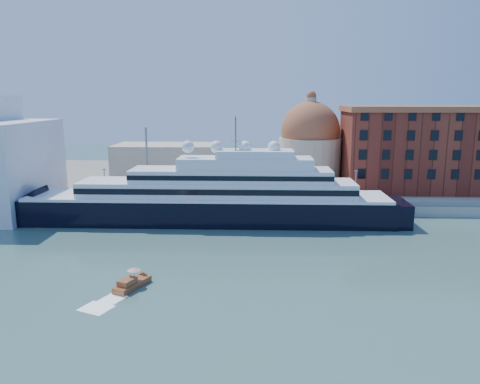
{
  "coord_description": "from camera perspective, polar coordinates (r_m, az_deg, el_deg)",
  "views": [
    {
      "loc": [
        6.71,
        -78.56,
        27.54
      ],
      "look_at": [
        3.13,
        18.0,
        7.94
      ],
      "focal_mm": 35.0,
      "sensor_mm": 36.0,
      "label": 1
    }
  ],
  "objects": [
    {
      "name": "quay",
      "position": [
        115.78,
        -1.25,
        -1.66
      ],
      "size": [
        180.0,
        10.0,
        2.5
      ],
      "primitive_type": "cube",
      "color": "gray",
      "rests_on": "ground"
    },
    {
      "name": "ground",
      "position": [
        83.51,
        -2.63,
        -7.8
      ],
      "size": [
        400.0,
        400.0,
        0.0
      ],
      "primitive_type": "plane",
      "color": "#335951",
      "rests_on": "ground"
    },
    {
      "name": "land",
      "position": [
        155.98,
        -0.37,
        1.67
      ],
      "size": [
        260.0,
        72.0,
        2.0
      ],
      "primitive_type": "cube",
      "color": "slate",
      "rests_on": "ground"
    },
    {
      "name": "lamp_posts",
      "position": [
        113.89,
        -7.7,
        2.42
      ],
      "size": [
        120.8,
        2.4,
        18.0
      ],
      "color": "slate",
      "rests_on": "quay"
    },
    {
      "name": "superyacht",
      "position": [
        104.95,
        -5.32,
        -1.13
      ],
      "size": [
        91.99,
        12.75,
        27.49
      ],
      "color": "black",
      "rests_on": "ground"
    },
    {
      "name": "warehouse",
      "position": [
        138.87,
        21.23,
        5.01
      ],
      "size": [
        43.0,
        19.0,
        23.25
      ],
      "color": "maroon",
      "rests_on": "land"
    },
    {
      "name": "quay_fence",
      "position": [
        110.99,
        -1.39,
        -1.26
      ],
      "size": [
        180.0,
        0.1,
        1.2
      ],
      "primitive_type": "cube",
      "color": "slate",
      "rests_on": "quay"
    },
    {
      "name": "service_barge",
      "position": [
        117.3,
        -26.9,
        -3.05
      ],
      "size": [
        10.7,
        4.62,
        2.33
      ],
      "rotation": [
        0.0,
        0.0,
        -0.12
      ],
      "color": "white",
      "rests_on": "ground"
    },
    {
      "name": "water_taxi",
      "position": [
        71.73,
        -13.09,
        -10.78
      ],
      "size": [
        4.6,
        6.88,
        3.11
      ],
      "rotation": [
        0.0,
        0.0,
        -0.41
      ],
      "color": "brown",
      "rests_on": "ground"
    },
    {
      "name": "church",
      "position": [
        137.28,
        1.98,
        4.5
      ],
      "size": [
        66.0,
        18.0,
        25.5
      ],
      "color": "beige",
      "rests_on": "land"
    }
  ]
}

